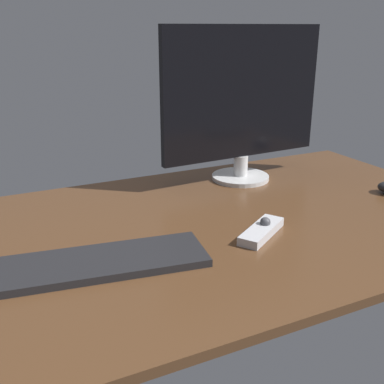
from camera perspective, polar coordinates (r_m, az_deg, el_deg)
name	(u,v)px	position (r cm, az deg, el deg)	size (l,w,h in cm)	color
desk	(225,223)	(116.32, 4.09, -3.83)	(140.00, 84.00, 2.00)	#4C301C
monitor	(243,102)	(141.21, 6.31, 11.00)	(53.64, 17.90, 46.10)	beige
keyboard	(100,263)	(95.47, -11.27, -8.53)	(42.88, 14.12, 1.62)	black
media_remote	(262,230)	(107.96, 8.60, -4.70)	(15.96, 12.71, 3.72)	#B7B7BC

